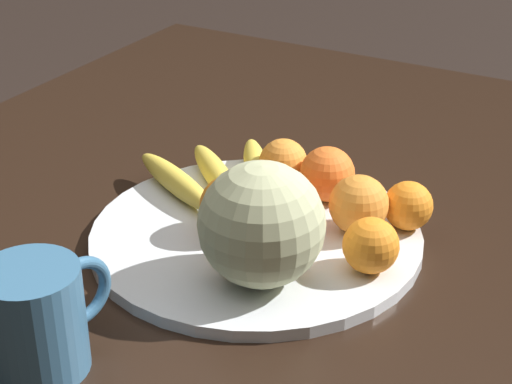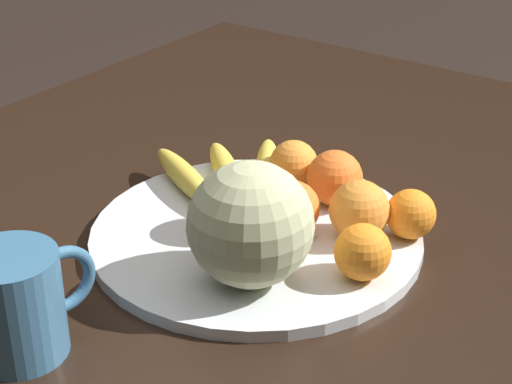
{
  "view_description": "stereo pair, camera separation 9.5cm",
  "coord_description": "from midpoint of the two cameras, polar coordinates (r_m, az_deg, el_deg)",
  "views": [
    {
      "loc": [
        0.79,
        0.45,
        1.28
      ],
      "look_at": [
        0.06,
        0.03,
        0.83
      ],
      "focal_mm": 60.0,
      "sensor_mm": 36.0,
      "label": 1
    },
    {
      "loc": [
        0.74,
        0.53,
        1.28
      ],
      "look_at": [
        0.06,
        0.03,
        0.83
      ],
      "focal_mm": 60.0,
      "sensor_mm": 36.0,
      "label": 2
    }
  ],
  "objects": [
    {
      "name": "kitchen_table",
      "position": [
        1.09,
        2.82,
        -6.19
      ],
      "size": [
        1.23,
        1.06,
        0.77
      ],
      "color": "black",
      "rests_on": "ground_plane"
    },
    {
      "name": "fruit_bowl",
      "position": [
        0.98,
        2.78,
        -3.0
      ],
      "size": [
        0.38,
        0.38,
        0.01
      ],
      "color": "silver",
      "rests_on": "kitchen_table"
    },
    {
      "name": "melon",
      "position": [
        0.86,
        2.8,
        -2.27
      ],
      "size": [
        0.13,
        0.13,
        0.13
      ],
      "color": "#B2B789",
      "rests_on": "fruit_bowl"
    },
    {
      "name": "banana_bunch",
      "position": [
        1.07,
        0.63,
        1.16
      ],
      "size": [
        0.21,
        0.22,
        0.03
      ],
      "rotation": [
        0.0,
        0.0,
        3.99
      ],
      "color": "#473819",
      "rests_on": "fruit_bowl"
    },
    {
      "name": "orange_front_left",
      "position": [
        1.03,
        7.92,
        0.88
      ],
      "size": [
        0.07,
        0.07,
        0.07
      ],
      "color": "orange",
      "rests_on": "fruit_bowl"
    },
    {
      "name": "orange_front_right",
      "position": [
        0.96,
        1.06,
        -0.88
      ],
      "size": [
        0.07,
        0.07,
        0.07
      ],
      "color": "orange",
      "rests_on": "fruit_bowl"
    },
    {
      "name": "orange_mid_center",
      "position": [
        0.96,
        9.76,
        -1.26
      ],
      "size": [
        0.07,
        0.07,
        0.07
      ],
      "color": "orange",
      "rests_on": "fruit_bowl"
    },
    {
      "name": "orange_back_left",
      "position": [
        0.96,
        5.26,
        -1.15
      ],
      "size": [
        0.06,
        0.06,
        0.06
      ],
      "color": "orange",
      "rests_on": "fruit_bowl"
    },
    {
      "name": "orange_back_right",
      "position": [
        0.89,
        10.18,
        -4.06
      ],
      "size": [
        0.06,
        0.06,
        0.06
      ],
      "color": "orange",
      "rests_on": "fruit_bowl"
    },
    {
      "name": "orange_top_small",
      "position": [
        1.06,
        5.09,
        1.78
      ],
      "size": [
        0.06,
        0.06,
        0.06
      ],
      "color": "orange",
      "rests_on": "fruit_bowl"
    },
    {
      "name": "orange_side_extra",
      "position": [
        0.98,
        13.05,
        -1.52
      ],
      "size": [
        0.06,
        0.06,
        0.06
      ],
      "color": "orange",
      "rests_on": "fruit_bowl"
    },
    {
      "name": "produce_tag",
      "position": [
        0.94,
        5.25,
        -3.95
      ],
      "size": [
        0.09,
        0.05,
        0.0
      ],
      "rotation": [
        0.0,
        0.0,
        0.22
      ],
      "color": "white",
      "rests_on": "fruit_bowl"
    },
    {
      "name": "ceramic_mug",
      "position": [
        0.81,
        -12.38,
        -7.37
      ],
      "size": [
        0.13,
        0.09,
        0.11
      ],
      "rotation": [
        0.0,
        0.0,
        2.91
      ],
      "color": "#386689",
      "rests_on": "kitchen_table"
    }
  ]
}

